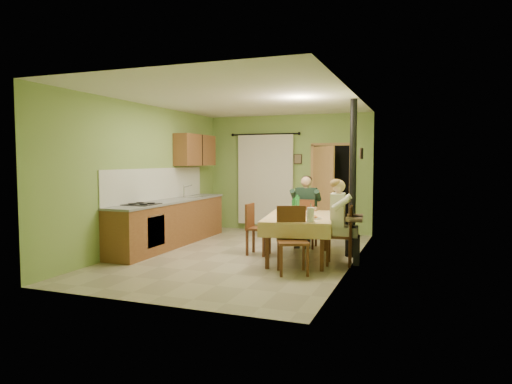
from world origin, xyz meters
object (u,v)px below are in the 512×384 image
at_px(chair_far, 306,233).
at_px(stove_flue, 352,199).
at_px(chair_right, 340,247).
at_px(man_far, 306,203).
at_px(chair_near, 293,254).
at_px(man_right, 340,212).
at_px(chair_left, 258,239).
at_px(dining_table, 299,237).

height_order(chair_far, stove_flue, stove_flue).
distance_m(chair_far, chair_right, 1.55).
bearing_deg(chair_far, stove_flue, -29.92).
bearing_deg(man_far, stove_flue, -30.52).
bearing_deg(chair_right, chair_near, 138.15).
relative_size(man_right, stove_flue, 0.50).
relative_size(chair_near, chair_right, 1.05).
distance_m(chair_right, man_right, 0.59).
bearing_deg(chair_near, stove_flue, -136.32).
bearing_deg(chair_near, man_right, -148.33).
height_order(chair_far, chair_left, chair_far).
relative_size(chair_far, chair_left, 1.04).
bearing_deg(dining_table, chair_right, -24.31).
bearing_deg(chair_left, stove_flue, 106.04).
bearing_deg(man_far, chair_right, -57.09).
bearing_deg(chair_near, chair_far, -104.57).
xyz_separation_m(chair_far, chair_right, (0.90, -1.26, 0.00)).
xyz_separation_m(dining_table, man_far, (-0.16, 1.07, 0.50)).
relative_size(dining_table, stove_flue, 0.74).
relative_size(chair_far, man_right, 0.69).
bearing_deg(chair_near, dining_table, -103.99).
bearing_deg(man_right, man_far, 28.67).
xyz_separation_m(chair_far, chair_left, (-0.65, -0.96, -0.00)).
xyz_separation_m(chair_far, stove_flue, (0.98, -0.51, 0.73)).
height_order(dining_table, chair_near, chair_near).
xyz_separation_m(chair_left, man_right, (1.54, -0.30, 0.59)).
distance_m(man_far, man_right, 1.55).
bearing_deg(chair_right, chair_left, 72.78).
bearing_deg(dining_table, chair_near, -90.19).
bearing_deg(chair_near, man_far, -104.61).
xyz_separation_m(dining_table, man_right, (0.74, -0.20, 0.50)).
distance_m(dining_table, man_right, 0.91).
distance_m(dining_table, chair_far, 1.07).
xyz_separation_m(chair_left, stove_flue, (1.64, 0.45, 0.74)).
height_order(chair_right, chair_left, chair_right).
distance_m(chair_left, stove_flue, 1.85).
height_order(chair_far, chair_near, chair_near).
xyz_separation_m(dining_table, chair_far, (-0.15, 1.06, -0.09)).
bearing_deg(chair_far, chair_near, -83.70).
height_order(chair_left, stove_flue, stove_flue).
distance_m(chair_near, stove_flue, 1.85).
xyz_separation_m(chair_near, chair_left, (-0.98, 1.11, -0.00)).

